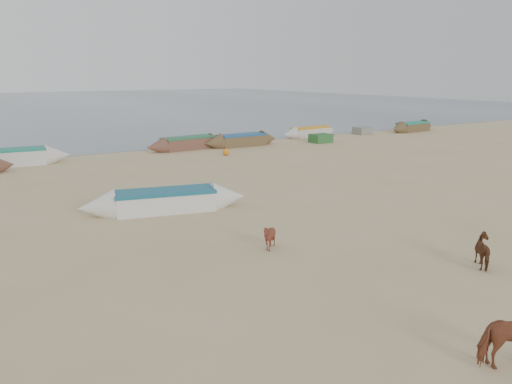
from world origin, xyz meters
TOP-DOWN VIEW (x-y plane):
  - ground at (0.00, 0.00)m, footprint 140.00×140.00m
  - sea at (0.00, 82.00)m, footprint 160.00×160.00m
  - calf_front at (-1.39, 1.05)m, footprint 0.75×0.68m
  - calf_right at (2.85, -3.21)m, footprint 0.94×1.03m
  - near_canoe at (-2.37, 6.73)m, footprint 6.45×2.75m
  - waterline_canoes at (2.12, 20.48)m, footprint 58.88×5.24m
  - beach_clutter at (3.84, 19.64)m, footprint 45.44×4.61m

SIDE VIEW (x-z plane):
  - ground at x=0.00m, z-range 0.00..0.00m
  - sea at x=0.00m, z-range 0.01..0.01m
  - beach_clutter at x=3.84m, z-range -0.02..0.62m
  - calf_front at x=-1.39m, z-range 0.00..0.81m
  - near_canoe at x=-2.37m, z-range 0.00..0.82m
  - waterline_canoes at x=2.12m, z-range -0.05..0.92m
  - calf_right at x=2.85m, z-range 0.00..0.89m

